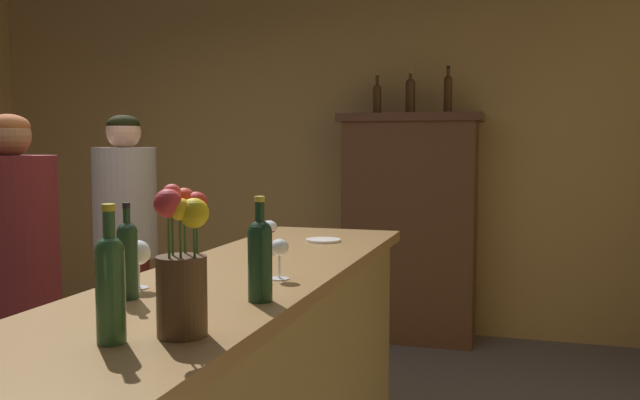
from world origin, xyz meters
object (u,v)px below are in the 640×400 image
Objects in this scene: wine_glass_rear at (279,250)px; patron_redhead at (126,248)px; wine_bottle_riesling at (128,256)px; wine_glass_front at (269,229)px; flower_arrangement at (182,269)px; wine_bottle_syrah at (260,256)px; display_cabinet at (410,223)px; cheese_plate at (323,240)px; patron_tall at (14,295)px; display_bottle_center at (448,92)px; display_bottle_left at (377,97)px; display_bottle_midleft at (410,94)px; wine_bottle_chardonnay at (110,283)px; wine_glass_spare at (138,254)px.

wine_glass_rear is 1.75m from patron_redhead.
wine_bottle_riesling is 2.17× the size of wine_glass_front.
wine_bottle_syrah is at bearing 83.87° from flower_arrangement.
wine_glass_front is 0.36× the size of flower_arrangement.
display_cabinet is at bearing 91.52° from wine_bottle_syrah.
cheese_plate is (0.14, 0.33, -0.09)m from wine_glass_front.
wine_glass_rear is 0.71m from flower_arrangement.
display_cabinet is at bearing 97.23° from patron_tall.
display_bottle_center is at bearing 85.25° from wine_glass_rear.
display_cabinet is at bearing 0.00° from display_bottle_left.
display_bottle_left is at bearing 180.00° from display_bottle_midleft.
display_bottle_center is at bearing 0.00° from display_bottle_midleft.
display_bottle_left reaches higher than patron_tall.
wine_bottle_riesling is (-0.38, -0.08, -0.01)m from wine_bottle_syrah.
wine_glass_rear is at bearing -84.44° from display_bottle_left.
display_bottle_center is (0.24, 2.89, 0.73)m from wine_glass_rear.
wine_bottle_chardonnay is 3.76m from display_bottle_left.
wine_bottle_syrah is (0.09, -3.21, 0.27)m from display_cabinet.
wine_bottle_chardonnay is at bearing -16.65° from patron_redhead.
flower_arrangement is 1.62m from cheese_plate.
wine_glass_rear is 0.91m from cheese_plate.
cheese_plate is (-0.17, 1.22, -0.13)m from wine_bottle_syrah.
wine_glass_rear is 0.38× the size of flower_arrangement.
patron_redhead reaches higher than wine_glass_rear.
wine_glass_front is 0.08× the size of patron_tall.
display_bottle_midleft reaches higher than wine_bottle_syrah.
display_bottle_midleft is (-0.09, 3.21, 0.69)m from wine_bottle_syrah.
display_cabinet is at bearing 84.85° from wine_bottle_riesling.
display_cabinet reaches higher than wine_glass_front.
wine_glass_spare is 3.23m from display_bottle_left.
wine_bottle_syrah is 0.19× the size of patron_redhead.
display_bottle_left is at bearing 180.00° from display_cabinet.
wine_glass_front is at bearing -102.05° from display_bottle_center.
wine_bottle_riesling reaches higher than cheese_plate.
patron_redhead is at bearing 169.09° from cheese_plate.
display_cabinet is 3.61m from flower_arrangement.
cheese_plate is at bearing -85.12° from display_bottle_left.
display_bottle_left is 0.52m from display_bottle_center.
wine_glass_spare is at bearing -91.67° from display_bottle_left.
patron_tall is at bearing -107.64° from display_bottle_left.
display_bottle_center reaches higher than wine_glass_front.
display_bottle_midleft reaches higher than wine_glass_front.
wine_glass_front is 1.30m from flower_arrangement.
display_bottle_left is 0.17× the size of patron_redhead.
display_bottle_center reaches higher than display_bottle_midleft.
patron_tall reaches higher than wine_bottle_syrah.
display_bottle_center reaches higher than display_bottle_left.
patron_tall is at bearing 155.50° from wine_glass_spare.
cheese_plate is at bearing -100.00° from display_bottle_center.
wine_glass_rear is 0.90× the size of wine_glass_spare.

